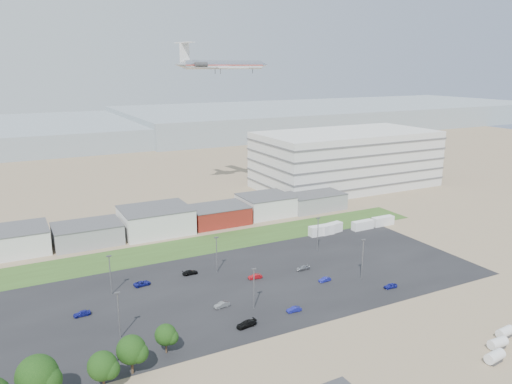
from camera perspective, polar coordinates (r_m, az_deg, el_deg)
ground at (r=111.22m, az=2.53°, el=-14.58°), size 700.00×700.00×0.00m
parking_lot at (r=129.06m, az=-0.00°, el=-10.30°), size 120.00×50.00×0.01m
grass_strip at (r=154.39m, az=-7.18°, el=-6.20°), size 160.00×16.00×0.02m
hills_backdrop at (r=411.99m, az=-14.84°, el=6.90°), size 700.00×200.00×9.00m
building_row at (r=166.09m, az=-15.04°, el=-3.65°), size 170.00×20.00×8.00m
parking_garage at (r=230.55m, az=10.24°, el=3.72°), size 80.00×40.00×25.00m
storage_tank_nw at (r=111.88m, az=25.90°, el=-15.25°), size 3.96×2.04×2.35m
storage_tank_ne at (r=116.65m, az=26.58°, el=-14.10°), size 4.01×2.26×2.31m
storage_tank_sw at (r=107.07m, az=25.63°, el=-16.58°), size 4.24×2.47×2.42m
box_trailer_a at (r=164.27m, az=7.49°, el=-4.35°), size 8.63×2.96×3.20m
box_trailer_b at (r=166.73m, az=8.57°, el=-4.12°), size 8.77×4.00×3.17m
box_trailer_c at (r=172.25m, az=12.09°, el=-3.71°), size 7.91×2.63×2.95m
box_trailer_d at (r=178.11m, az=14.30°, el=-3.23°), size 8.15×2.58×3.05m
tree_left at (r=91.16m, az=-23.69°, el=-19.05°), size 7.10×7.10×10.65m
tree_mid at (r=92.77m, az=-17.13°, el=-18.75°), size 5.36×5.36×8.05m
tree_right at (r=95.48m, az=-14.06°, el=-17.38°), size 5.60×5.60×8.40m
tree_near at (r=100.52m, az=-10.28°, el=-15.99°), size 4.47×4.47×6.71m
lightpole_front_l at (r=106.60m, az=-15.41°, el=-13.43°), size 1.18×0.49×9.99m
lightpole_front_m at (r=114.36m, az=-0.24°, el=-10.99°), size 1.14×0.48×9.69m
lightpole_front_r at (r=131.89m, az=12.07°, el=-7.54°), size 1.27×0.53×10.76m
lightpole_back_l at (r=125.85m, az=-16.31°, el=-9.11°), size 1.17×0.49×9.92m
lightpole_back_m at (r=133.52m, az=-4.52°, el=-7.17°), size 1.17×0.49×9.93m
lightpole_back_r at (r=149.62m, az=7.07°, el=-4.81°), size 1.19×0.50×10.16m
airliner at (r=213.62m, az=-3.68°, el=14.33°), size 49.82×37.60×13.50m
parked_car_1 at (r=130.54m, az=7.86°, el=-9.88°), size 3.43×1.36×1.11m
parked_car_2 at (r=130.17m, az=15.11°, el=-10.32°), size 3.59×1.67×1.19m
parked_car_3 at (r=108.94m, az=-1.11°, el=-14.84°), size 4.71×2.36×1.31m
parked_car_4 at (r=116.95m, az=-3.92°, el=-12.73°), size 3.90×1.77×1.24m
parked_car_5 at (r=119.40m, az=-19.27°, el=-12.96°), size 3.75×1.63×1.26m
parked_car_6 at (r=134.56m, az=-7.53°, el=-9.09°), size 4.17×1.76×1.20m
parked_car_7 at (r=130.95m, az=-0.10°, el=-9.64°), size 3.72×1.50×1.20m
parked_car_9 at (r=130.31m, az=-12.88°, el=-10.15°), size 4.49×2.52×1.18m
parked_car_10 at (r=101.77m, az=-16.69°, el=-17.79°), size 4.34×2.12×1.22m
parked_car_12 at (r=136.88m, az=5.36°, el=-8.63°), size 3.89×1.60×1.13m
parked_car_13 at (r=115.12m, az=4.36°, el=-13.23°), size 3.48×1.36×1.13m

